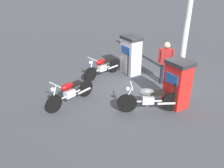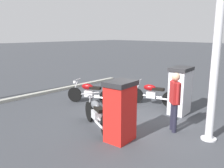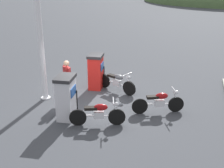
{
  "view_description": "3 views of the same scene",
  "coord_description": "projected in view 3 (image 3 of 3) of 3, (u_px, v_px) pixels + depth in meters",
  "views": [
    {
      "loc": [
        4.46,
        6.62,
        4.09
      ],
      "look_at": [
        1.53,
        0.42,
        0.69
      ],
      "focal_mm": 37.29,
      "sensor_mm": 36.0,
      "label": 1
    },
    {
      "loc": [
        -4.24,
        5.79,
        2.76
      ],
      "look_at": [
        1.15,
        0.37,
        1.11
      ],
      "focal_mm": 38.55,
      "sensor_mm": 36.0,
      "label": 2
    },
    {
      "loc": [
        4.26,
        -10.31,
        5.19
      ],
      "look_at": [
        0.87,
        0.32,
        0.78
      ],
      "focal_mm": 48.26,
      "sensor_mm": 36.0,
      "label": 3
    }
  ],
  "objects": [
    {
      "name": "attendant_person",
      "position": [
        67.0,
        78.0,
        12.15
      ],
      "size": [
        0.49,
        0.45,
        1.68
      ],
      "color": "#1E1E2D",
      "rests_on": "ground"
    },
    {
      "name": "canopy_support_pole",
      "position": [
        41.0,
        47.0,
        11.82
      ],
      "size": [
        0.4,
        0.4,
        4.57
      ],
      "color": "silver",
      "rests_on": "ground"
    },
    {
      "name": "motorcycle_near_pump",
      "position": [
        98.0,
        113.0,
        10.34
      ],
      "size": [
        1.86,
        0.81,
        0.94
      ],
      "color": "black",
      "rests_on": "ground"
    },
    {
      "name": "fuel_pump_near",
      "position": [
        66.0,
        97.0,
        10.69
      ],
      "size": [
        0.7,
        0.94,
        1.62
      ],
      "color": "silver",
      "rests_on": "ground"
    },
    {
      "name": "fuel_pump_far",
      "position": [
        96.0,
        71.0,
        13.36
      ],
      "size": [
        0.71,
        0.85,
        1.58
      ],
      "color": "red",
      "rests_on": "ground"
    },
    {
      "name": "motorcycle_far_pump",
      "position": [
        117.0,
        82.0,
        13.14
      ],
      "size": [
        1.92,
        0.93,
        0.95
      ],
      "color": "black",
      "rests_on": "ground"
    },
    {
      "name": "ground_plane",
      "position": [
        89.0,
        102.0,
        12.25
      ],
      "size": [
        120.0,
        120.0,
        0.0
      ],
      "primitive_type": "plane",
      "color": "#383A3F"
    },
    {
      "name": "motorcycle_extra",
      "position": [
        159.0,
        101.0,
        11.22
      ],
      "size": [
        1.84,
        0.93,
        0.94
      ],
      "color": "black",
      "rests_on": "ground"
    }
  ]
}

